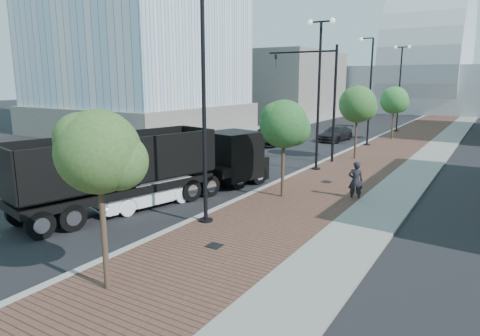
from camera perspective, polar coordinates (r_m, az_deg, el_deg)
The scene contains 23 objects.
sidewalk at distance 44.28m, azimuth 22.20°, elevation 3.49°, with size 7.00×140.00×0.12m, color #4C2D23.
concrete_strip at distance 43.94m, azimuth 25.67°, elevation 3.15°, with size 2.40×140.00×0.13m, color slate.
curb at distance 44.95m, azimuth 17.80°, elevation 3.92°, with size 0.30×140.00×0.14m, color gray.
west_sidewalk at distance 49.59m, azimuth 3.02°, elevation 5.13°, with size 4.00×140.00×0.12m, color slate.
dump_truck at distance 21.47m, azimuth -7.36°, elevation 0.04°, with size 5.47×13.54×3.38m.
white_sedan at distance 20.08m, azimuth -12.48°, elevation -2.76°, with size 1.71×4.91×1.62m, color white.
dark_car_mid at distance 38.43m, azimuth 3.39°, elevation 4.20°, with size 2.40×5.20×1.45m, color black.
dark_car_far at distance 41.74m, azimuth 12.65°, elevation 4.49°, with size 1.93×4.74×1.38m, color black.
pedestrian at distance 21.26m, azimuth 15.14°, elevation -1.68°, with size 0.70×0.46×1.91m, color black.
streetlight_1 at distance 16.68m, azimuth -5.12°, elevation 6.89°, with size 1.44×0.56×9.21m.
streetlight_2 at distance 27.20m, azimuth 10.44°, elevation 9.60°, with size 1.72×0.56×9.28m.
streetlight_3 at distance 38.68m, azimuth 16.75°, elevation 9.17°, with size 1.44×0.56×9.21m.
streetlight_4 at distance 50.34m, azimuth 20.47°, elevation 9.95°, with size 1.72×0.56×9.28m.
traffic_mast at distance 30.32m, azimuth 10.91°, elevation 10.09°, with size 5.09×0.20×8.00m.
tree_0 at distance 11.58m, azimuth -18.10°, elevation 1.97°, with size 2.27×2.20×5.01m.
tree_1 at distance 20.47m, azimuth 5.99°, elevation 5.81°, with size 2.36×2.31×4.82m.
tree_2 at distance 31.67m, azimuth 15.48°, elevation 8.17°, with size 2.61×2.60×5.32m.
tree_3 at distance 43.33m, azimuth 19.93°, elevation 8.47°, with size 2.60×2.59×5.11m.
tower_podium at distance 49.50m, azimuth -12.87°, elevation 6.52°, with size 19.00×19.00×3.00m, color #645F5A.
convention_center at distance 89.24m, azimuth 23.83°, elevation 10.92°, with size 50.00×30.00×50.00m.
commercial_block_nw at distance 70.28m, azimuth 5.85°, elevation 11.06°, with size 14.00×20.00×10.00m, color #68635D.
utility_cover_1 at distance 14.97m, azimuth -3.44°, elevation -10.28°, with size 0.50×0.50×0.02m, color black.
utility_cover_2 at distance 24.40m, azimuth 11.44°, elevation -1.80°, with size 0.50×0.50×0.02m, color black.
Camera 1 is at (10.36, -3.38, 5.73)m, focal length 32.03 mm.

